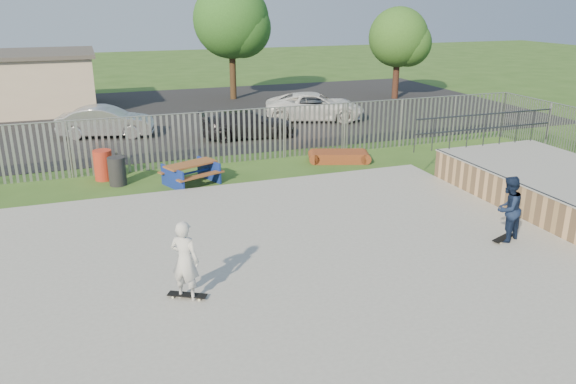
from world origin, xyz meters
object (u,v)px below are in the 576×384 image
object	(u,v)px
car_dark	(248,124)
tree_mid	(231,20)
trash_bin_red	(103,165)
trash_bin_grey	(117,171)
car_silver	(106,122)
picnic_table	(191,173)
funbox	(339,157)
skater_white	(185,260)
car_white	(315,106)
skater_navy	(508,209)
tree_right	(398,37)

from	to	relation	value
car_dark	tree_mid	size ratio (longest dim) A/B	0.61
trash_bin_red	trash_bin_grey	size ratio (longest dim) A/B	1.08
car_dark	tree_mid	distance (m)	11.24
car_silver	tree_mid	xyz separation A→B (m)	(7.91, 7.98, 4.01)
picnic_table	funbox	world-z (taller)	picnic_table
car_silver	skater_white	xyz separation A→B (m)	(0.78, -15.90, 0.28)
picnic_table	car_white	size ratio (longest dim) A/B	0.43
picnic_table	tree_mid	distance (m)	17.55
trash_bin_red	car_dark	bearing A→B (deg)	33.83
car_white	funbox	bearing A→B (deg)	-176.19
funbox	skater_navy	xyz separation A→B (m)	(0.65, -8.48, 0.79)
picnic_table	skater_navy	distance (m)	10.03
funbox	trash_bin_grey	distance (m)	8.17
funbox	skater_white	distance (m)	11.40
trash_bin_grey	car_dark	world-z (taller)	car_dark
funbox	skater_navy	bearing A→B (deg)	-66.88
picnic_table	car_silver	distance (m)	8.41
tree_right	skater_white	xyz separation A→B (m)	(-16.68, -20.63, -2.72)
funbox	trash_bin_red	world-z (taller)	trash_bin_red
funbox	tree_mid	distance (m)	15.86
picnic_table	trash_bin_grey	xyz separation A→B (m)	(-2.33, 0.73, 0.11)
car_silver	car_dark	world-z (taller)	car_silver
funbox	car_silver	world-z (taller)	car_silver
trash_bin_red	car_white	world-z (taller)	car_white
picnic_table	car_silver	bearing A→B (deg)	83.29
car_white	tree_mid	size ratio (longest dim) A/B	0.72
trash_bin_grey	car_dark	xyz separation A→B (m)	(5.95, 5.04, 0.16)
picnic_table	trash_bin_red	bearing A→B (deg)	128.38
picnic_table	trash_bin_red	distance (m)	3.13
trash_bin_red	car_silver	distance (m)	6.58
car_dark	skater_navy	distance (m)	13.71
car_silver	car_dark	bearing A→B (deg)	-97.20
tree_right	car_silver	bearing A→B (deg)	-164.82
picnic_table	trash_bin_grey	bearing A→B (deg)	139.96
car_white	tree_right	bearing A→B (deg)	-38.96
trash_bin_red	trash_bin_grey	bearing A→B (deg)	-62.66
picnic_table	car_white	bearing A→B (deg)	23.85
car_silver	car_white	size ratio (longest dim) A/B	0.83
picnic_table	car_dark	distance (m)	6.82
car_white	skater_navy	bearing A→B (deg)	-165.79
picnic_table	tree_right	xyz separation A→B (m)	(15.15, 12.82, 3.34)
car_dark	funbox	bearing A→B (deg)	-152.22
picnic_table	tree_mid	bearing A→B (deg)	48.10
tree_mid	trash_bin_grey	bearing A→B (deg)	-117.37
trash_bin_grey	car_white	world-z (taller)	car_white
car_silver	tree_mid	distance (m)	11.93
tree_mid	skater_navy	size ratio (longest dim) A/B	4.18
funbox	trash_bin_red	bearing A→B (deg)	-165.70
picnic_table	car_dark	xyz separation A→B (m)	(3.62, 5.77, 0.27)
trash_bin_red	car_silver	xyz separation A→B (m)	(0.43, 6.57, 0.19)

